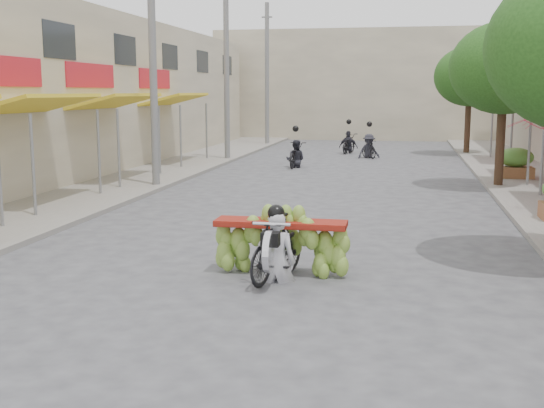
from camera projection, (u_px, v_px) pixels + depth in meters
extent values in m
plane|color=#55555A|center=(219.00, 319.00, 9.30)|extent=(120.00, 120.00, 0.00)
cube|color=gray|center=(144.00, 174.00, 25.14)|extent=(4.00, 60.00, 0.12)
cube|color=gray|center=(544.00, 184.00, 22.50)|extent=(4.00, 60.00, 0.12)
cube|color=#BBB094|center=(1.00, 93.00, 24.64)|extent=(8.00, 40.00, 6.00)
cube|color=gold|center=(38.00, 104.00, 17.95)|extent=(1.77, 4.00, 0.53)
cylinder|color=slate|center=(33.00, 167.00, 16.29)|extent=(0.08, 0.08, 2.55)
cylinder|color=slate|center=(99.00, 154.00, 19.78)|extent=(0.08, 0.08, 2.55)
cube|color=red|center=(5.00, 71.00, 17.98)|extent=(0.10, 3.50, 0.80)
cube|color=gold|center=(116.00, 101.00, 22.79)|extent=(1.77, 4.00, 0.53)
cylinder|color=slate|center=(119.00, 150.00, 21.13)|extent=(0.08, 0.08, 2.55)
cylinder|color=slate|center=(159.00, 142.00, 24.62)|extent=(0.08, 0.08, 2.55)
cube|color=red|center=(90.00, 76.00, 22.82)|extent=(0.10, 3.50, 0.80)
cube|color=gold|center=(175.00, 99.00, 28.60)|extent=(1.77, 4.00, 0.53)
cylinder|color=slate|center=(181.00, 137.00, 26.94)|extent=(0.08, 0.08, 2.55)
cylinder|color=slate|center=(207.00, 132.00, 30.43)|extent=(0.08, 0.08, 2.55)
cube|color=red|center=(155.00, 79.00, 28.63)|extent=(0.10, 3.50, 0.80)
cube|color=#1E2328|center=(59.00, 41.00, 20.72)|extent=(0.08, 2.00, 1.10)
cube|color=#1E2328|center=(125.00, 50.00, 25.56)|extent=(0.08, 2.00, 1.10)
cube|color=#1E2328|center=(170.00, 57.00, 30.41)|extent=(0.08, 2.00, 1.10)
cube|color=#1E2328|center=(202.00, 62.00, 35.25)|extent=(0.08, 2.00, 1.10)
cube|color=#1E2328|center=(227.00, 65.00, 40.09)|extent=(0.08, 2.00, 1.10)
cylinder|color=slate|center=(543.00, 155.00, 19.43)|extent=(0.08, 0.08, 2.55)
cylinder|color=slate|center=(529.00, 149.00, 21.56)|extent=(0.08, 0.08, 2.55)
cylinder|color=slate|center=(511.00, 141.00, 25.24)|extent=(0.08, 0.08, 2.55)
cube|color=red|center=(519.00, 99.00, 28.81)|extent=(1.77, 4.20, 0.53)
cylinder|color=slate|center=(503.00, 137.00, 27.37)|extent=(0.08, 0.08, 2.55)
cylinder|color=slate|center=(492.00, 131.00, 31.05)|extent=(0.08, 0.08, 2.55)
cube|color=#BBB094|center=(370.00, 85.00, 45.53)|extent=(20.00, 6.00, 7.00)
cylinder|color=slate|center=(153.00, 61.00, 21.29)|extent=(0.24, 0.24, 8.00)
cylinder|color=slate|center=(227.00, 70.00, 30.01)|extent=(0.24, 0.24, 8.00)
cylinder|color=slate|center=(267.00, 75.00, 38.72)|extent=(0.24, 0.24, 8.00)
cube|color=slate|center=(267.00, 17.00, 38.20)|extent=(0.60, 0.08, 0.08)
cylinder|color=#3A2719|center=(501.00, 138.00, 21.58)|extent=(0.28, 0.28, 3.20)
ellipsoid|color=#245318|center=(504.00, 68.00, 21.22)|extent=(3.40, 3.40, 2.90)
cylinder|color=#3A2719|center=(468.00, 122.00, 33.20)|extent=(0.28, 0.28, 3.20)
ellipsoid|color=#245318|center=(470.00, 76.00, 32.84)|extent=(3.40, 3.40, 2.90)
cube|color=brown|center=(515.00, 170.00, 23.57)|extent=(1.20, 0.80, 0.50)
ellipsoid|color=#528E35|center=(516.00, 154.00, 23.47)|extent=(1.20, 0.88, 0.66)
imported|color=black|center=(277.00, 248.00, 11.16)|extent=(1.03, 1.91, 1.08)
cylinder|color=silver|center=(269.00, 252.00, 10.51)|extent=(0.10, 0.66, 0.66)
cube|color=black|center=(270.00, 239.00, 10.58)|extent=(0.28, 0.22, 0.22)
cylinder|color=silver|center=(272.00, 224.00, 10.64)|extent=(0.60, 0.05, 0.05)
cube|color=maroon|center=(281.00, 223.00, 11.44)|extent=(2.22, 0.55, 0.10)
imported|color=silver|center=(276.00, 211.00, 11.01)|extent=(0.62, 0.46, 1.72)
sphere|color=black|center=(276.00, 160.00, 10.84)|extent=(0.28, 0.28, 0.28)
imported|color=white|center=(512.00, 149.00, 23.76)|extent=(1.09, 1.07, 1.94)
imported|color=black|center=(295.00, 155.00, 27.81)|extent=(0.79, 1.82, 1.00)
imported|color=#292931|center=(296.00, 140.00, 27.71)|extent=(0.82, 0.54, 1.65)
sphere|color=black|center=(296.00, 129.00, 27.64)|extent=(0.26, 0.26, 0.26)
imported|color=black|center=(369.00, 149.00, 31.73)|extent=(1.08, 1.52, 0.88)
imported|color=#292931|center=(369.00, 134.00, 31.62)|extent=(1.19, 0.98, 1.65)
sphere|color=black|center=(369.00, 124.00, 31.54)|extent=(0.26, 0.26, 0.26)
imported|color=black|center=(348.00, 144.00, 34.21)|extent=(0.99, 1.82, 0.97)
imported|color=#292931|center=(349.00, 131.00, 34.11)|extent=(1.06, 0.73, 1.65)
sphere|color=black|center=(349.00, 122.00, 34.04)|extent=(0.26, 0.26, 0.26)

